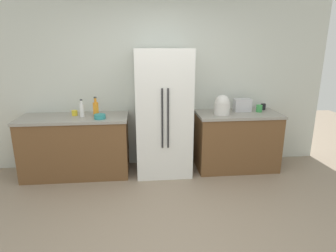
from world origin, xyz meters
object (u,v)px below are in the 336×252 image
at_px(refrigerator, 163,113).
at_px(bottle_a, 82,110).
at_px(cup_b, 75,113).
at_px(bowl_a, 100,117).
at_px(toaster, 242,105).
at_px(rice_cooker, 222,105).
at_px(bottle_b, 96,109).
at_px(cup_c, 259,108).
at_px(cup_a, 263,107).

relative_size(refrigerator, bottle_a, 7.25).
height_order(cup_b, bowl_a, cup_b).
height_order(refrigerator, toaster, refrigerator).
bearing_deg(bottle_a, toaster, 2.70).
relative_size(rice_cooker, bottle_b, 1.02).
bearing_deg(refrigerator, bowl_a, -171.55).
bearing_deg(cup_c, bottle_a, -178.97).
bearing_deg(rice_cooker, cup_c, 8.50).
xyz_separation_m(cup_a, cup_b, (-2.94, -0.10, -0.01)).
relative_size(bottle_b, cup_c, 2.66).
relative_size(cup_c, bowl_a, 0.67).
relative_size(bottle_a, cup_c, 2.38).
distance_m(refrigerator, toaster, 1.26).
height_order(rice_cooker, cup_c, rice_cooker).
bearing_deg(rice_cooker, bottle_b, 178.48).
xyz_separation_m(bottle_a, cup_b, (-0.13, 0.09, -0.07)).
xyz_separation_m(rice_cooker, bottle_a, (-2.06, 0.04, -0.03)).
relative_size(rice_cooker, cup_a, 3.04).
relative_size(bottle_a, cup_a, 2.67).
bearing_deg(bowl_a, cup_b, 148.81).
bearing_deg(bottle_b, cup_a, 4.19).
xyz_separation_m(refrigerator, toaster, (1.25, 0.12, 0.07)).
relative_size(toaster, cup_c, 2.40).
bearing_deg(cup_b, cup_a, 1.97).
xyz_separation_m(refrigerator, bowl_a, (-0.91, -0.13, 0.00)).
bearing_deg(bottle_b, cup_b, 164.43).
height_order(toaster, bottle_b, bottle_b).
relative_size(refrigerator, rice_cooker, 6.35).
bearing_deg(cup_a, cup_c, -131.31).
bearing_deg(toaster, bottle_a, -177.30).
xyz_separation_m(cup_b, cup_c, (2.81, -0.05, 0.02)).
relative_size(bottle_b, bowl_a, 1.77).
height_order(rice_cooker, cup_a, rice_cooker).
distance_m(cup_a, cup_b, 2.94).
distance_m(bottle_b, cup_c, 2.49).
bearing_deg(rice_cooker, cup_a, 17.73).
bearing_deg(bottle_b, bowl_a, -64.63).
xyz_separation_m(refrigerator, bottle_a, (-1.18, 0.01, 0.08)).
relative_size(refrigerator, cup_c, 17.25).
bearing_deg(toaster, bottle_b, -177.18).
xyz_separation_m(rice_cooker, bowl_a, (-1.79, -0.10, -0.11)).
distance_m(refrigerator, cup_c, 1.51).
relative_size(toaster, bowl_a, 1.60).
relative_size(bottle_a, cup_b, 3.03).
bearing_deg(bowl_a, toaster, 6.83).
distance_m(bottle_a, cup_b, 0.17).
distance_m(cup_b, bowl_a, 0.46).
xyz_separation_m(toaster, cup_c, (0.25, -0.07, -0.05)).
xyz_separation_m(toaster, rice_cooker, (-0.37, -0.16, 0.04)).
height_order(toaster, cup_b, toaster).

